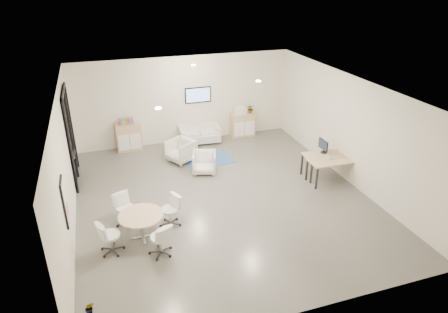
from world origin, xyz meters
TOP-DOWN VIEW (x-y plane):
  - room_shell at (0.00, 0.00)m, footprint 9.60×10.60m
  - glass_door at (-3.95, 2.51)m, footprint 0.09×1.90m
  - artwork at (-3.97, -1.60)m, footprint 0.05×0.54m
  - wall_tv at (0.50, 4.46)m, footprint 0.98×0.06m
  - ceiling_spots at (-0.20, 0.83)m, footprint 3.14×4.14m
  - sideboard_left at (-2.15, 4.25)m, footprint 0.88×0.46m
  - sideboard_right at (2.20, 4.25)m, footprint 0.93×0.45m
  - books at (-2.19, 4.25)m, footprint 0.51×0.14m
  - printer at (2.09, 4.25)m, footprint 0.46×0.39m
  - loveseat at (0.42, 4.12)m, footprint 1.54×0.84m
  - blue_rug at (0.35, 2.51)m, footprint 1.74×1.26m
  - armchair_left at (-0.59, 2.77)m, footprint 1.05×1.07m
  - armchair_right at (-0.06, 1.70)m, footprint 0.90×0.87m
  - desk_rear at (3.49, 0.29)m, footprint 1.45×0.80m
  - desk_front at (3.44, -0.10)m, footprint 1.41×0.72m
  - monitor at (3.45, 0.44)m, footprint 0.20×0.50m
  - round_table at (-2.43, -1.19)m, footprint 1.08×1.08m
  - meeting_chairs at (-2.43, -1.19)m, footprint 2.25×2.25m
  - plant_cabinet at (2.53, 4.25)m, footprint 0.34×0.37m
  - plant_floor at (-3.70, -3.31)m, footprint 0.28×0.37m
  - cup at (3.40, -0.05)m, footprint 0.14×0.11m

SIDE VIEW (x-z plane):
  - blue_rug at x=0.35m, z-range 0.00..0.01m
  - plant_floor at x=-3.70m, z-range 0.00..0.15m
  - loveseat at x=0.42m, z-range 0.02..0.58m
  - armchair_right at x=-0.06m, z-range 0.00..0.75m
  - meeting_chairs at x=-2.43m, z-range 0.00..0.82m
  - armchair_left at x=-0.59m, z-range 0.00..0.83m
  - sideboard_right at x=2.20m, z-range 0.00..0.92m
  - sideboard_left at x=-2.15m, z-range 0.00..0.99m
  - round_table at x=-2.43m, z-range 0.24..0.90m
  - desk_front at x=3.44m, z-range 0.29..1.02m
  - desk_rear at x=3.49m, z-range 0.29..1.02m
  - cup at x=3.40m, z-range 0.73..0.85m
  - monitor at x=3.45m, z-range 0.75..1.19m
  - plant_cabinet at x=2.53m, z-range 0.93..1.18m
  - printer at x=2.09m, z-range 0.91..1.23m
  - books at x=-2.19m, z-range 0.99..1.21m
  - glass_door at x=-3.95m, z-range 0.08..2.93m
  - artwork at x=-3.97m, z-range 1.03..2.07m
  - room_shell at x=0.00m, z-range -0.80..4.00m
  - wall_tv at x=0.50m, z-range 1.46..2.04m
  - ceiling_spots at x=-0.20m, z-range 3.17..3.20m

